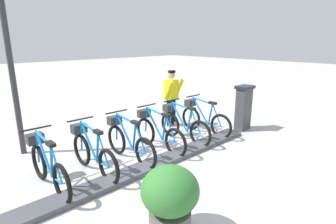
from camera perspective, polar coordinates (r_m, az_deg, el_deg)
name	(u,v)px	position (r m, az deg, el deg)	size (l,w,h in m)	color
ground_plane	(154,166)	(5.62, -2.90, -11.45)	(60.00, 60.00, 0.00)	#B0ACAA
dock_rail_base	(154,164)	(5.60, -2.91, -11.00)	(0.44, 5.82, 0.10)	#47474C
payment_kiosk	(243,107)	(7.91, 15.76, 1.02)	(0.36, 0.52, 1.28)	#38383D
bike_docked_0	(203,118)	(7.43, 7.53, -1.33)	(1.72, 0.54, 1.02)	black
bike_docked_1	(182,125)	(6.82, 3.06, -2.70)	(1.72, 0.54, 1.02)	black
bike_docked_2	(158,132)	(6.27, -2.24, -4.30)	(1.72, 0.54, 1.02)	black
bike_docked_3	(128,141)	(5.79, -8.52, -6.14)	(1.72, 0.54, 1.02)	black
bike_docked_4	(92,152)	(5.40, -15.87, -8.19)	(1.72, 0.54, 1.02)	black
bike_docked_5	(47,166)	(5.11, -24.30, -10.34)	(1.72, 0.54, 1.02)	black
worker_near_rack	(171,96)	(7.92, 0.73, 3.40)	(0.49, 0.66, 1.66)	white
lamp_post	(5,24)	(6.60, -31.46, 15.70)	(0.32, 0.32, 4.37)	#2D2D33
planter_bush	(170,198)	(3.62, 0.43, -17.82)	(0.76, 0.76, 0.97)	#59544C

